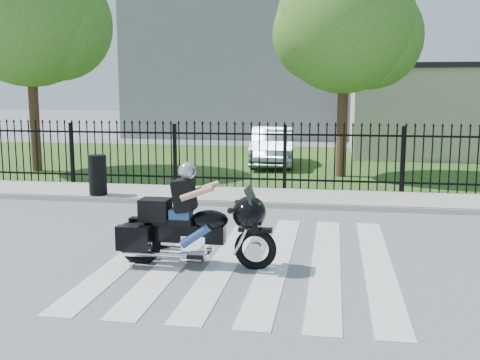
# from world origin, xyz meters

# --- Properties ---
(ground) EXTENTS (120.00, 120.00, 0.00)m
(ground) POSITION_xyz_m (0.00, 0.00, 0.00)
(ground) COLOR slate
(ground) RESTS_ON ground
(crosswalk) EXTENTS (5.00, 5.50, 0.01)m
(crosswalk) POSITION_xyz_m (0.00, 0.00, 0.01)
(crosswalk) COLOR silver
(crosswalk) RESTS_ON ground
(sidewalk) EXTENTS (40.00, 2.00, 0.12)m
(sidewalk) POSITION_xyz_m (0.00, 5.00, 0.06)
(sidewalk) COLOR #ADAAA3
(sidewalk) RESTS_ON ground
(curb) EXTENTS (40.00, 0.12, 0.12)m
(curb) POSITION_xyz_m (0.00, 4.00, 0.06)
(curb) COLOR #ADAAA3
(curb) RESTS_ON ground
(grass_strip) EXTENTS (40.00, 12.00, 0.02)m
(grass_strip) POSITION_xyz_m (0.00, 12.00, 0.01)
(grass_strip) COLOR #27511C
(grass_strip) RESTS_ON ground
(iron_fence) EXTENTS (26.00, 0.04, 1.80)m
(iron_fence) POSITION_xyz_m (0.00, 6.00, 0.90)
(iron_fence) COLOR black
(iron_fence) RESTS_ON ground
(tree_left) EXTENTS (4.80, 4.80, 7.58)m
(tree_left) POSITION_xyz_m (-8.50, 8.50, 5.17)
(tree_left) COLOR #382316
(tree_left) RESTS_ON ground
(tree_mid) EXTENTS (4.20, 4.20, 6.78)m
(tree_mid) POSITION_xyz_m (1.50, 9.00, 4.67)
(tree_mid) COLOR #382316
(tree_mid) RESTS_ON ground
(building_low) EXTENTS (10.00, 6.00, 3.50)m
(building_low) POSITION_xyz_m (7.00, 16.00, 1.75)
(building_low) COLOR #BAAE9B
(building_low) RESTS_ON ground
(building_low_roof) EXTENTS (10.20, 6.20, 0.20)m
(building_low_roof) POSITION_xyz_m (7.00, 16.00, 3.60)
(building_low_roof) COLOR black
(building_low_roof) RESTS_ON building_low
(building_tall) EXTENTS (15.00, 10.00, 12.00)m
(building_tall) POSITION_xyz_m (-3.00, 26.00, 6.00)
(building_tall) COLOR gray
(building_tall) RESTS_ON ground
(motorcycle_rider) EXTENTS (2.52, 0.74, 1.67)m
(motorcycle_rider) POSITION_xyz_m (-0.87, -0.48, 0.68)
(motorcycle_rider) COLOR black
(motorcycle_rider) RESTS_ON ground
(parked_car) EXTENTS (1.78, 4.24, 1.36)m
(parked_car) POSITION_xyz_m (-0.91, 11.28, 0.70)
(parked_car) COLOR #92A3B8
(parked_car) RESTS_ON grass_strip
(litter_bin) EXTENTS (0.57, 0.57, 0.99)m
(litter_bin) POSITION_xyz_m (-4.50, 4.30, 0.62)
(litter_bin) COLOR black
(litter_bin) RESTS_ON sidewalk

